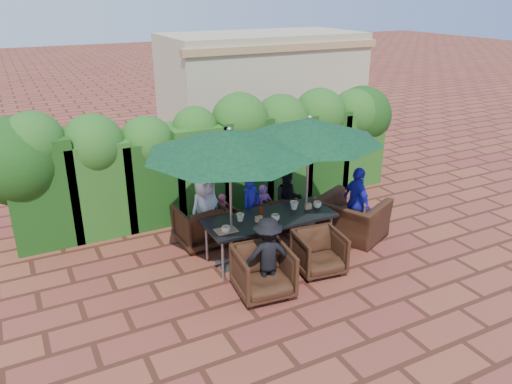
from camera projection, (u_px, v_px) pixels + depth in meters
name	position (u px, v px, depth m)	size (l,w,h in m)	color
ground	(271.00, 252.00, 9.01)	(80.00, 80.00, 0.00)	brown
dining_table	(270.00, 221.00, 8.65)	(2.29, 0.90, 0.75)	black
umbrella_left	(230.00, 142.00, 7.69)	(2.71, 2.71, 2.46)	gray
umbrella_right	(309.00, 130.00, 8.39)	(2.48, 2.48, 2.46)	gray
chair_far_left	(201.00, 223.00, 9.15)	(0.82, 0.77, 0.85)	black
chair_far_mid	(249.00, 217.00, 9.54)	(0.72, 0.68, 0.74)	black
chair_far_right	(278.00, 209.00, 9.94)	(0.68, 0.63, 0.69)	black
chair_near_left	(263.00, 270.00, 7.62)	(0.83, 0.77, 0.85)	black
chair_near_right	(319.00, 251.00, 8.27)	(0.75, 0.70, 0.77)	black
chair_end_right	(352.00, 212.00, 9.38)	(1.19, 0.77, 1.04)	black
adult_far_left	(205.00, 210.00, 9.07)	(0.67, 0.40, 1.36)	silver
adult_far_mid	(251.00, 206.00, 9.44)	(0.43, 0.35, 1.19)	#2122B7
adult_far_right	(288.00, 200.00, 9.77)	(0.56, 0.34, 1.16)	black
adult_near_left	(268.00, 256.00, 7.62)	(0.80, 0.37, 1.25)	black
adult_end_right	(357.00, 203.00, 9.36)	(0.81, 0.40, 1.38)	#2122B7
child_left	(223.00, 215.00, 9.50)	(0.30, 0.25, 0.84)	#D74B71
child_right	(263.00, 208.00, 9.70)	(0.33, 0.27, 0.92)	#A551B1
pedestrian_a	(240.00, 143.00, 12.68)	(1.46, 0.52, 1.57)	#2E8724
pedestrian_b	(266.00, 131.00, 13.37)	(0.84, 0.52, 1.76)	#D74B71
pedestrian_c	(316.00, 129.00, 13.67)	(1.11, 0.51, 1.74)	gray
cup_a	(226.00, 230.00, 8.04)	(0.15, 0.15, 0.12)	beige
cup_b	(240.00, 217.00, 8.45)	(0.14, 0.14, 0.13)	beige
cup_c	(275.00, 218.00, 8.46)	(0.15, 0.15, 0.12)	beige
cup_d	(294.00, 205.00, 8.91)	(0.16, 0.16, 0.15)	beige
cup_e	(317.00, 205.00, 8.97)	(0.15, 0.15, 0.12)	beige
ketchup_bottle	(262.00, 212.00, 8.62)	(0.04, 0.04, 0.17)	#B20C0A
sauce_bottle	(260.00, 212.00, 8.61)	(0.04, 0.04, 0.17)	#4C230C
serving_tray	(226.00, 230.00, 8.12)	(0.35, 0.25, 0.02)	#AA7852
number_block_left	(259.00, 219.00, 8.44)	(0.12, 0.06, 0.10)	tan
number_block_right	(308.00, 206.00, 8.93)	(0.12, 0.06, 0.10)	tan
hedge_wall	(214.00, 148.00, 10.38)	(9.10, 1.60, 2.48)	black
building	(262.00, 86.00, 15.65)	(6.20, 3.08, 3.20)	tan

